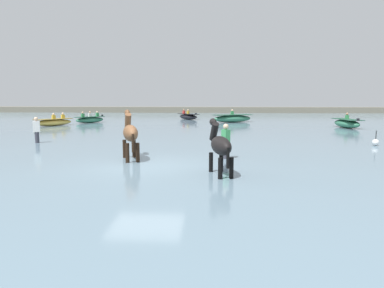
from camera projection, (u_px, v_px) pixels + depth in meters
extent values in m
plane|color=#756B56|center=(146.00, 174.00, 11.65)|extent=(120.00, 120.00, 0.00)
cube|color=slate|center=(176.00, 136.00, 21.52)|extent=(90.00, 90.00, 0.33)
ellipsoid|color=black|center=(221.00, 146.00, 9.98)|extent=(0.82, 1.44, 0.55)
cylinder|color=black|center=(211.00, 167.00, 10.51)|extent=(0.13, 0.13, 0.93)
cylinder|color=black|center=(221.00, 167.00, 10.58)|extent=(0.13, 0.13, 0.93)
cylinder|color=black|center=(220.00, 174.00, 9.59)|extent=(0.13, 0.13, 0.93)
cylinder|color=black|center=(231.00, 174.00, 9.66)|extent=(0.13, 0.13, 0.93)
cylinder|color=black|center=(214.00, 132.00, 10.63)|extent=(0.34, 0.54, 0.63)
ellipsoid|color=black|center=(213.00, 122.00, 10.72)|extent=(0.32, 0.50, 0.23)
cylinder|color=black|center=(228.00, 158.00, 9.39)|extent=(0.09, 0.09, 0.59)
ellipsoid|color=brown|center=(130.00, 133.00, 12.42)|extent=(0.99, 1.58, 0.60)
cylinder|color=black|center=(125.00, 153.00, 12.97)|extent=(0.14, 0.14, 1.01)
cylinder|color=black|center=(134.00, 153.00, 13.07)|extent=(0.14, 0.14, 1.01)
cylinder|color=black|center=(128.00, 158.00, 11.98)|extent=(0.14, 0.14, 1.01)
cylinder|color=black|center=(138.00, 157.00, 12.08)|extent=(0.14, 0.14, 1.01)
cylinder|color=brown|center=(128.00, 121.00, 13.11)|extent=(0.41, 0.60, 0.69)
ellipsoid|color=brown|center=(127.00, 113.00, 13.21)|extent=(0.37, 0.55, 0.26)
cylinder|color=black|center=(133.00, 143.00, 11.78)|extent=(0.10, 0.10, 0.64)
ellipsoid|color=#337556|center=(232.00, 119.00, 31.62)|extent=(3.92, 2.68, 0.66)
cube|color=#1E4634|center=(233.00, 115.00, 31.57)|extent=(3.76, 2.57, 0.04)
cube|color=#388E51|center=(232.00, 113.00, 31.61)|extent=(0.31, 0.27, 0.30)
sphere|color=beige|center=(232.00, 110.00, 31.58)|extent=(0.18, 0.18, 0.18)
ellipsoid|color=#337556|center=(90.00, 120.00, 30.95)|extent=(2.45, 2.70, 0.52)
cube|color=#1E4634|center=(90.00, 117.00, 30.91)|extent=(2.35, 2.60, 0.04)
cube|color=black|center=(102.00, 116.00, 31.86)|extent=(0.20, 0.19, 0.18)
cube|color=#388E51|center=(83.00, 115.00, 30.24)|extent=(0.30, 0.32, 0.30)
sphere|color=tan|center=(83.00, 113.00, 30.21)|extent=(0.18, 0.18, 0.18)
cube|color=white|center=(90.00, 115.00, 30.85)|extent=(0.30, 0.32, 0.30)
sphere|color=tan|center=(90.00, 112.00, 30.82)|extent=(0.18, 0.18, 0.18)
cube|color=#388E51|center=(97.00, 115.00, 31.42)|extent=(0.30, 0.32, 0.30)
sphere|color=beige|center=(97.00, 112.00, 31.38)|extent=(0.18, 0.18, 0.18)
ellipsoid|color=black|center=(188.00, 117.00, 35.81)|extent=(2.54, 2.84, 0.53)
cube|color=black|center=(188.00, 114.00, 35.77)|extent=(2.43, 2.72, 0.04)
cube|color=black|center=(196.00, 114.00, 34.65)|extent=(0.20, 0.19, 0.18)
cube|color=red|center=(184.00, 112.00, 36.39)|extent=(0.30, 0.32, 0.30)
sphere|color=#A37556|center=(184.00, 110.00, 36.35)|extent=(0.18, 0.18, 0.18)
cube|color=gold|center=(188.00, 112.00, 35.74)|extent=(0.30, 0.32, 0.30)
sphere|color=beige|center=(188.00, 110.00, 35.70)|extent=(0.18, 0.18, 0.18)
ellipsoid|color=#337556|center=(347.00, 124.00, 25.85)|extent=(1.51, 3.24, 0.62)
cube|color=#1E4634|center=(347.00, 119.00, 25.80)|extent=(1.45, 3.11, 0.04)
cube|color=black|center=(358.00, 120.00, 24.31)|extent=(0.17, 0.14, 0.18)
cube|color=#388E51|center=(347.00, 117.00, 25.78)|extent=(0.21, 0.28, 0.30)
sphere|color=#A37556|center=(347.00, 114.00, 25.75)|extent=(0.18, 0.18, 0.18)
ellipsoid|color=gold|center=(53.00, 123.00, 27.65)|extent=(2.59, 3.08, 0.52)
cube|color=olive|center=(53.00, 119.00, 27.62)|extent=(2.49, 2.96, 0.04)
cube|color=black|center=(35.00, 119.00, 26.46)|extent=(0.20, 0.19, 0.18)
cube|color=gold|center=(63.00, 117.00, 28.27)|extent=(0.30, 0.32, 0.30)
sphere|color=beige|center=(63.00, 114.00, 28.24)|extent=(0.18, 0.18, 0.18)
cube|color=gold|center=(54.00, 117.00, 27.54)|extent=(0.30, 0.32, 0.30)
sphere|color=beige|center=(53.00, 114.00, 27.51)|extent=(0.18, 0.18, 0.18)
cylinder|color=#383842|center=(37.00, 141.00, 17.25)|extent=(0.20, 0.20, 0.88)
cube|color=white|center=(36.00, 127.00, 17.15)|extent=(0.37, 0.30, 0.54)
sphere|color=beige|center=(36.00, 119.00, 17.10)|extent=(0.20, 0.20, 0.20)
cylinder|color=#383842|center=(225.00, 155.00, 12.81)|extent=(0.20, 0.20, 0.88)
cube|color=#388E51|center=(226.00, 137.00, 12.72)|extent=(0.33, 0.38, 0.54)
sphere|color=beige|center=(226.00, 126.00, 12.66)|extent=(0.20, 0.20, 0.20)
sphere|color=silver|center=(376.00, 142.00, 16.21)|extent=(0.31, 0.31, 0.31)
cylinder|color=black|center=(376.00, 135.00, 16.17)|extent=(0.04, 0.04, 0.41)
cube|color=#706B5B|center=(197.00, 111.00, 52.10)|extent=(80.00, 2.40, 1.19)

